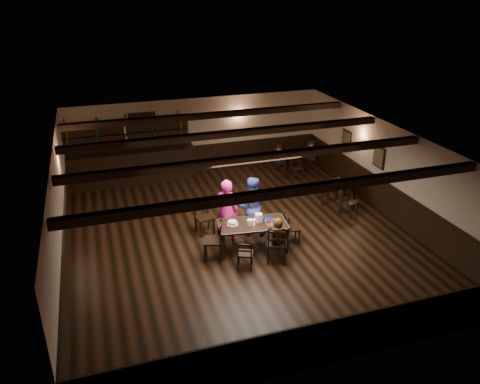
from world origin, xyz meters
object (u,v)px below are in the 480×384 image
object	(u,v)px
chair_near_left	(245,252)
bar_counter	(129,163)
chair_near_right	(277,242)
man_blue	(251,206)
cake	(232,223)
woman_pink	(226,211)
dining_table	(253,226)

from	to	relation	value
chair_near_left	bar_counter	xyz separation A→B (m)	(-2.06, 6.31, 0.26)
chair_near_right	man_blue	world-z (taller)	man_blue
bar_counter	cake	bearing A→B (deg)	-69.26
man_blue	cake	size ratio (longest dim) A/B	5.74
chair_near_right	cake	xyz separation A→B (m)	(-0.84, 0.91, 0.20)
woman_pink	man_blue	xyz separation A→B (m)	(0.73, 0.12, -0.04)
woman_pink	cake	distance (m)	0.56
dining_table	cake	world-z (taller)	cake
dining_table	cake	bearing A→B (deg)	167.28
chair_near_left	chair_near_right	distance (m)	0.83
dining_table	man_blue	world-z (taller)	man_blue
cake	bar_counter	bearing A→B (deg)	110.74
man_blue	bar_counter	size ratio (longest dim) A/B	0.37
woman_pink	bar_counter	xyz separation A→B (m)	(-2.05, 4.83, -0.15)
chair_near_right	man_blue	size ratio (longest dim) A/B	0.60
chair_near_left	man_blue	distance (m)	1.80
man_blue	cake	bearing A→B (deg)	61.27
chair_near_left	bar_counter	distance (m)	6.65
chair_near_right	woman_pink	size ratio (longest dim) A/B	0.58
dining_table	man_blue	size ratio (longest dim) A/B	1.10
woman_pink	man_blue	distance (m)	0.74
dining_table	bar_counter	xyz separation A→B (m)	(-2.54, 5.50, 0.04)
dining_table	chair_near_right	xyz separation A→B (m)	(0.34, -0.80, -0.09)
woman_pink	man_blue	size ratio (longest dim) A/B	1.04
chair_near_right	woman_pink	xyz separation A→B (m)	(-0.83, 1.47, 0.28)
chair_near_right	cake	bearing A→B (deg)	132.75
chair_near_right	bar_counter	size ratio (longest dim) A/B	0.23
chair_near_left	cake	world-z (taller)	cake
dining_table	chair_near_right	size ratio (longest dim) A/B	1.83
dining_table	man_blue	bearing A→B (deg)	73.32
man_blue	dining_table	bearing A→B (deg)	91.80
chair_near_left	woman_pink	xyz separation A→B (m)	(-0.01, 1.48, 0.41)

